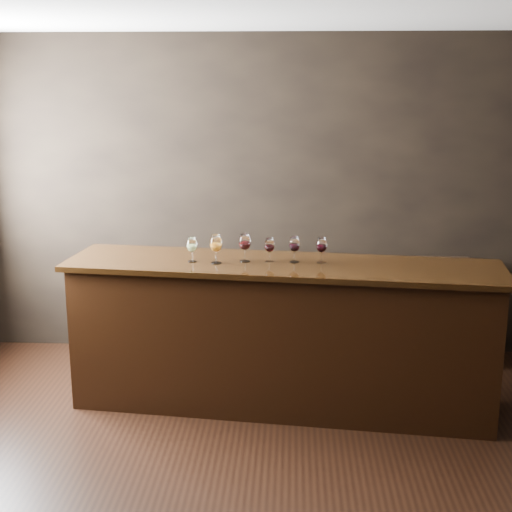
{
  "coord_description": "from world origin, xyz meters",
  "views": [
    {
      "loc": [
        0.3,
        -3.94,
        2.41
      ],
      "look_at": [
        0.05,
        1.07,
        1.16
      ],
      "focal_mm": 50.0,
      "sensor_mm": 36.0,
      "label": 1
    }
  ],
  "objects_px": {
    "back_bar_shelf": "(326,310)",
    "glass_white": "(192,245)",
    "glass_amber": "(216,244)",
    "glass_red_d": "(322,246)",
    "bar_counter": "(281,338)",
    "glass_red_c": "(294,245)",
    "glass_red_b": "(270,246)",
    "glass_red_a": "(245,242)"
  },
  "relations": [
    {
      "from": "glass_white",
      "to": "back_bar_shelf",
      "type": "bearing_deg",
      "value": 42.64
    },
    {
      "from": "glass_red_a",
      "to": "glass_red_d",
      "type": "distance_m",
      "value": 0.56
    },
    {
      "from": "glass_red_d",
      "to": "bar_counter",
      "type": "bearing_deg",
      "value": -174.78
    },
    {
      "from": "glass_red_a",
      "to": "glass_red_d",
      "type": "bearing_deg",
      "value": -1.0
    },
    {
      "from": "bar_counter",
      "to": "glass_red_d",
      "type": "bearing_deg",
      "value": 11.58
    },
    {
      "from": "back_bar_shelf",
      "to": "glass_white",
      "type": "relative_size",
      "value": 13.63
    },
    {
      "from": "glass_red_c",
      "to": "glass_red_d",
      "type": "bearing_deg",
      "value": -2.95
    },
    {
      "from": "glass_white",
      "to": "glass_red_d",
      "type": "bearing_deg",
      "value": 1.16
    },
    {
      "from": "back_bar_shelf",
      "to": "glass_white",
      "type": "distance_m",
      "value": 1.62
    },
    {
      "from": "glass_amber",
      "to": "glass_red_c",
      "type": "relative_size",
      "value": 1.11
    },
    {
      "from": "glass_red_c",
      "to": "glass_amber",
      "type": "bearing_deg",
      "value": -173.67
    },
    {
      "from": "glass_amber",
      "to": "glass_red_c",
      "type": "xyz_separation_m",
      "value": [
        0.57,
        0.06,
        -0.01
      ]
    },
    {
      "from": "glass_amber",
      "to": "glass_red_c",
      "type": "bearing_deg",
      "value": 6.33
    },
    {
      "from": "back_bar_shelf",
      "to": "glass_red_b",
      "type": "height_order",
      "value": "glass_red_b"
    },
    {
      "from": "glass_amber",
      "to": "glass_red_d",
      "type": "distance_m",
      "value": 0.76
    },
    {
      "from": "glass_red_a",
      "to": "glass_red_b",
      "type": "relative_size",
      "value": 1.18
    },
    {
      "from": "back_bar_shelf",
      "to": "glass_red_a",
      "type": "relative_size",
      "value": 11.82
    },
    {
      "from": "glass_amber",
      "to": "back_bar_shelf",
      "type": "bearing_deg",
      "value": 49.06
    },
    {
      "from": "glass_red_a",
      "to": "glass_white",
      "type": "bearing_deg",
      "value": -175.72
    },
    {
      "from": "glass_red_b",
      "to": "glass_red_d",
      "type": "distance_m",
      "value": 0.38
    },
    {
      "from": "back_bar_shelf",
      "to": "glass_red_a",
      "type": "height_order",
      "value": "glass_red_a"
    },
    {
      "from": "bar_counter",
      "to": "glass_red_c",
      "type": "xyz_separation_m",
      "value": [
        0.09,
        0.04,
        0.71
      ]
    },
    {
      "from": "glass_amber",
      "to": "glass_red_d",
      "type": "xyz_separation_m",
      "value": [
        0.76,
        0.05,
        -0.01
      ]
    },
    {
      "from": "back_bar_shelf",
      "to": "glass_amber",
      "type": "bearing_deg",
      "value": -130.94
    },
    {
      "from": "glass_white",
      "to": "glass_red_d",
      "type": "relative_size",
      "value": 0.96
    },
    {
      "from": "back_bar_shelf",
      "to": "glass_red_c",
      "type": "bearing_deg",
      "value": -107.49
    },
    {
      "from": "back_bar_shelf",
      "to": "glass_red_b",
      "type": "distance_m",
      "value": 1.3
    },
    {
      "from": "glass_white",
      "to": "glass_red_c",
      "type": "bearing_deg",
      "value": 2.24
    },
    {
      "from": "glass_red_b",
      "to": "bar_counter",
      "type": "bearing_deg",
      "value": -21.37
    },
    {
      "from": "bar_counter",
      "to": "glass_red_a",
      "type": "relative_size",
      "value": 14.58
    },
    {
      "from": "glass_red_c",
      "to": "glass_red_b",
      "type": "bearing_deg",
      "value": 179.91
    },
    {
      "from": "bar_counter",
      "to": "glass_red_d",
      "type": "relative_size",
      "value": 16.21
    },
    {
      "from": "glass_white",
      "to": "glass_red_b",
      "type": "relative_size",
      "value": 1.03
    },
    {
      "from": "glass_amber",
      "to": "glass_red_d",
      "type": "relative_size",
      "value": 1.11
    },
    {
      "from": "back_bar_shelf",
      "to": "glass_white",
      "type": "height_order",
      "value": "glass_white"
    },
    {
      "from": "back_bar_shelf",
      "to": "glass_red_b",
      "type": "bearing_deg",
      "value": -117.03
    },
    {
      "from": "glass_red_c",
      "to": "glass_white",
      "type": "bearing_deg",
      "value": -177.76
    },
    {
      "from": "glass_white",
      "to": "glass_red_d",
      "type": "height_order",
      "value": "glass_red_d"
    },
    {
      "from": "glass_amber",
      "to": "glass_red_a",
      "type": "bearing_deg",
      "value": 16.94
    },
    {
      "from": "glass_red_a",
      "to": "glass_red_d",
      "type": "xyz_separation_m",
      "value": [
        0.56,
        -0.01,
        -0.01
      ]
    },
    {
      "from": "glass_amber",
      "to": "glass_red_a",
      "type": "distance_m",
      "value": 0.21
    },
    {
      "from": "bar_counter",
      "to": "glass_red_a",
      "type": "bearing_deg",
      "value": 178.93
    }
  ]
}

